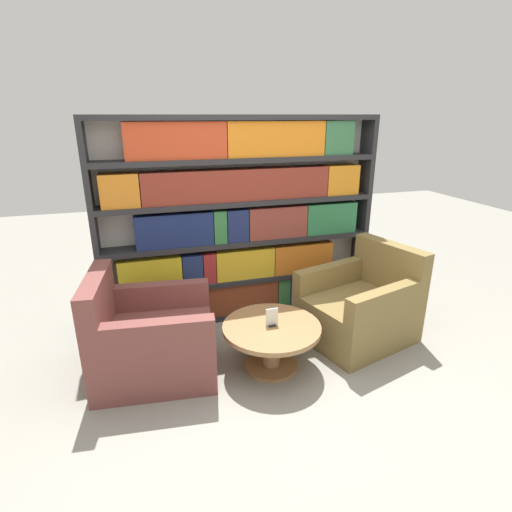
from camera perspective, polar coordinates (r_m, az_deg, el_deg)
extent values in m
plane|color=gray|center=(3.33, 4.39, -18.51)|extent=(14.00, 14.00, 0.00)
cube|color=silver|center=(4.17, -2.67, 5.33)|extent=(2.81, 0.05, 2.05)
cube|color=#262628|center=(3.95, -22.01, 3.08)|extent=(0.05, 0.30, 2.05)
cube|color=#262628|center=(4.59, 14.76, 6.03)|extent=(0.05, 0.30, 2.05)
cube|color=#262628|center=(4.42, -2.06, -7.74)|extent=(2.71, 0.30, 0.05)
cube|color=#262628|center=(4.25, -2.12, -3.12)|extent=(2.71, 0.30, 0.05)
cube|color=#262628|center=(4.11, -2.19, 2.15)|extent=(2.71, 0.30, 0.05)
cube|color=#262628|center=(4.01, -2.27, 7.75)|extent=(2.71, 0.30, 0.05)
cube|color=#262628|center=(3.94, -2.35, 13.59)|extent=(2.71, 0.30, 0.05)
cube|color=#262628|center=(3.92, -2.43, 19.19)|extent=(2.71, 0.30, 0.05)
cube|color=maroon|center=(4.19, -15.63, -7.16)|extent=(0.40, 0.20, 0.33)
cube|color=brown|center=(4.21, -9.91, -6.56)|extent=(0.42, 0.20, 0.33)
cube|color=brown|center=(4.31, -1.99, -5.64)|extent=(0.75, 0.20, 0.33)
cube|color=#37783D|center=(4.44, 3.66, -4.90)|extent=(0.13, 0.20, 0.33)
cube|color=navy|center=(4.58, 8.42, -4.25)|extent=(0.66, 0.20, 0.33)
cube|color=yellow|center=(4.04, -14.86, -2.27)|extent=(0.60, 0.20, 0.31)
cube|color=navy|center=(4.07, -9.16, -1.69)|extent=(0.20, 0.20, 0.31)
cube|color=#A02728|center=(4.09, -6.82, -1.45)|extent=(0.12, 0.20, 0.31)
cube|color=gold|center=(4.17, -1.73, -0.92)|extent=(0.61, 0.20, 0.31)
cube|color=orange|center=(4.37, 6.45, -0.05)|extent=(0.66, 0.20, 0.31)
cube|color=navy|center=(3.93, -11.61, 3.76)|extent=(0.73, 0.20, 0.32)
cube|color=#2F703C|center=(3.99, -5.34, 4.32)|extent=(0.13, 0.20, 0.32)
cube|color=navy|center=(4.02, -2.85, 4.53)|extent=(0.22, 0.20, 0.32)
cube|color=brown|center=(4.14, 2.87, 4.98)|extent=(0.62, 0.20, 0.32)
cube|color=#2A7043|center=(4.38, 10.31, 5.48)|extent=(0.57, 0.20, 0.32)
cube|color=orange|center=(3.83, -18.90, 8.86)|extent=(0.34, 0.20, 0.30)
cube|color=maroon|center=(3.94, -2.61, 10.17)|extent=(1.84, 0.20, 0.30)
cube|color=orange|center=(4.35, 11.86, 10.66)|extent=(0.35, 0.20, 0.30)
cube|color=#B63B1E|center=(3.80, -11.42, 15.87)|extent=(0.90, 0.20, 0.33)
cube|color=orange|center=(4.01, 2.70, 16.39)|extent=(0.97, 0.20, 0.33)
cube|color=#326640|center=(4.27, 11.29, 16.25)|extent=(0.31, 0.20, 0.33)
cube|color=brown|center=(3.50, -14.14, -12.78)|extent=(1.03, 0.91, 0.43)
cube|color=brown|center=(3.35, -21.71, -6.51)|extent=(0.23, 0.82, 0.46)
cube|color=brown|center=(3.03, -13.64, -10.95)|extent=(0.82, 0.21, 0.23)
cube|color=brown|center=(3.64, -13.19, -5.48)|extent=(0.82, 0.21, 0.23)
cube|color=olive|center=(3.99, 14.13, -8.51)|extent=(1.13, 1.03, 0.43)
cube|color=olive|center=(4.09, 18.58, -1.38)|extent=(0.35, 0.82, 0.46)
cube|color=olive|center=(4.02, 10.30, -2.82)|extent=(0.81, 0.33, 0.23)
cube|color=olive|center=(3.60, 17.73, -6.27)|extent=(0.81, 0.33, 0.23)
cylinder|color=olive|center=(3.47, 2.21, -13.06)|extent=(0.15, 0.15, 0.36)
cylinder|color=olive|center=(3.56, 2.17, -15.31)|extent=(0.45, 0.45, 0.03)
cylinder|color=olive|center=(3.36, 2.25, -10.18)|extent=(0.82, 0.82, 0.04)
cube|color=black|center=(3.35, 2.26, -9.81)|extent=(0.06, 0.06, 0.01)
cube|color=silver|center=(3.32, 2.28, -8.71)|extent=(0.10, 0.01, 0.15)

